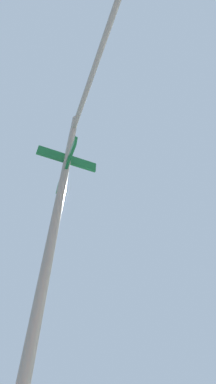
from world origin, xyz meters
The scene contains 1 object.
traffic_signal_near centered at (-5.87, -5.82, 4.21)m, with size 2.74×2.87×5.92m.
Camera 1 is at (-4.92, -5.25, 1.45)m, focal length 21.83 mm.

